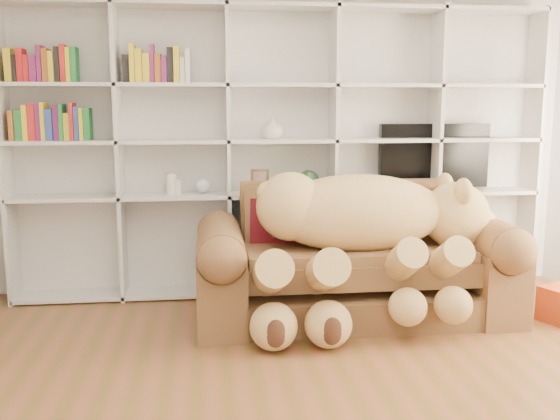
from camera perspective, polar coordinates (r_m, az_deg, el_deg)
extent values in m
cube|color=silver|center=(5.40, -0.14, 7.01)|extent=(5.00, 0.02, 2.70)
cube|color=silver|center=(5.37, -0.10, 5.40)|extent=(4.40, 0.03, 2.40)
cube|color=silver|center=(5.42, -23.76, 4.62)|extent=(0.03, 0.35, 2.40)
cube|color=silver|center=(5.23, -14.47, 4.98)|extent=(0.03, 0.35, 2.40)
cube|color=silver|center=(5.18, -4.75, 5.21)|extent=(0.03, 0.35, 2.40)
cube|color=silver|center=(5.29, 4.86, 5.29)|extent=(0.03, 0.35, 2.40)
cube|color=silver|center=(5.53, 13.87, 5.24)|extent=(0.03, 0.35, 2.40)
cube|color=silver|center=(5.90, 21.94, 5.08)|extent=(0.03, 0.35, 2.40)
cube|color=silver|center=(5.43, 0.10, -7.13)|extent=(4.40, 0.35, 0.03)
cube|color=silver|center=(5.25, 0.10, 1.46)|extent=(4.40, 0.35, 0.03)
cube|color=silver|center=(5.21, 0.10, 6.37)|extent=(4.40, 0.35, 0.03)
cube|color=silver|center=(5.20, 0.11, 11.32)|extent=(4.40, 0.35, 0.03)
cube|color=silver|center=(5.26, 0.11, 18.09)|extent=(4.40, 0.35, 0.03)
cube|color=brown|center=(4.82, 6.78, -8.29)|extent=(2.25, 0.91, 0.24)
cube|color=brown|center=(4.71, 6.93, -4.27)|extent=(1.67, 0.75, 0.32)
cube|color=brown|center=(5.06, 5.86, -0.66)|extent=(1.67, 0.21, 0.59)
cube|color=brown|center=(4.65, -5.42, -6.68)|extent=(0.34, 1.02, 0.59)
cube|color=brown|center=(5.10, 17.95, -5.64)|extent=(0.34, 1.02, 0.59)
cylinder|color=brown|center=(4.57, -5.48, -3.13)|extent=(0.34, 0.96, 0.34)
cylinder|color=brown|center=(5.03, 18.12, -2.40)|extent=(0.34, 0.96, 0.34)
ellipsoid|color=#DAB26D|center=(4.61, 7.12, -0.25)|extent=(1.32, 0.64, 0.57)
sphere|color=#DAB26D|center=(4.51, 0.95, 0.33)|extent=(0.50, 0.50, 0.50)
sphere|color=#DAB26D|center=(4.85, 15.74, -0.47)|extent=(0.50, 0.50, 0.50)
sphere|color=beige|center=(4.93, 17.78, -1.19)|extent=(0.25, 0.25, 0.25)
sphere|color=#412417|center=(4.98, 18.79, -1.29)|extent=(0.08, 0.08, 0.08)
ellipsoid|color=#DAB26D|center=(4.65, 16.42, 1.63)|extent=(0.12, 0.20, 0.20)
ellipsoid|color=#DAB26D|center=(4.97, 14.84, 2.20)|extent=(0.12, 0.20, 0.20)
sphere|color=#DAB26D|center=(4.47, -1.06, 1.58)|extent=(0.17, 0.17, 0.17)
cylinder|color=#DAB26D|center=(4.41, 10.97, -4.87)|extent=(0.22, 0.60, 0.44)
cylinder|color=#DAB26D|center=(4.52, 14.83, -4.68)|extent=(0.22, 0.60, 0.44)
cylinder|color=#DAB26D|center=(4.24, -0.89, -5.91)|extent=(0.25, 0.70, 0.51)
cylinder|color=#DAB26D|center=(4.29, 3.96, -5.75)|extent=(0.25, 0.70, 0.51)
sphere|color=#DAB26D|center=(4.30, 11.64, -8.72)|extent=(0.26, 0.26, 0.26)
sphere|color=#DAB26D|center=(4.41, 15.61, -8.43)|extent=(0.26, 0.26, 0.26)
sphere|color=#DAB26D|center=(4.15, -0.61, -10.55)|extent=(0.32, 0.32, 0.32)
sphere|color=#DAB26D|center=(4.20, 4.41, -10.33)|extent=(0.32, 0.32, 0.32)
cube|color=#590F19|center=(4.78, -0.44, -1.28)|extent=(0.41, 0.26, 0.40)
cube|color=black|center=(5.59, 13.87, 4.85)|extent=(0.96, 0.08, 0.55)
cube|color=black|center=(5.61, 13.76, 2.07)|extent=(0.32, 0.18, 0.04)
cube|color=brown|center=(5.22, -1.86, 2.71)|extent=(0.15, 0.03, 0.19)
sphere|color=#29502D|center=(5.27, 2.61, 2.66)|extent=(0.18, 0.18, 0.18)
cylinder|color=beige|center=(5.21, -9.93, 2.37)|extent=(0.11, 0.11, 0.17)
cylinder|color=beige|center=(5.21, -9.40, 2.12)|extent=(0.09, 0.09, 0.12)
sphere|color=silver|center=(5.21, -7.05, 2.24)|extent=(0.12, 0.12, 0.12)
imported|color=silver|center=(5.20, -0.69, 7.53)|extent=(0.18, 0.18, 0.18)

